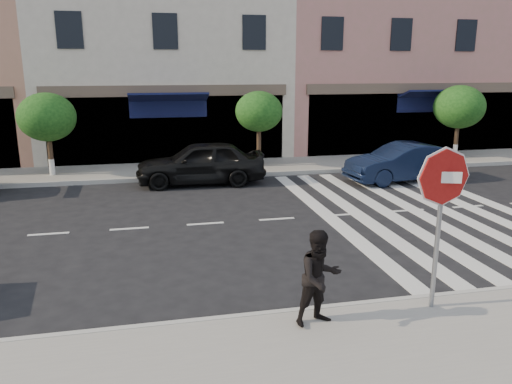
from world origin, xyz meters
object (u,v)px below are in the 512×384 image
object	(u,v)px
car_far_mid	(201,163)
walker	(320,278)
stop_sign	(442,194)
car_far_right	(403,163)

from	to	relation	value
car_far_mid	walker	bearing A→B (deg)	6.15
stop_sign	car_far_mid	distance (m)	11.09
stop_sign	car_far_right	xyz separation A→B (m)	(4.51, 9.49, -1.44)
car_far_right	walker	bearing A→B (deg)	-40.81
stop_sign	car_far_mid	world-z (taller)	stop_sign
walker	car_far_right	bearing A→B (deg)	42.01
walker	car_far_mid	world-z (taller)	walker
stop_sign	car_far_right	world-z (taller)	stop_sign
car_far_right	stop_sign	bearing A→B (deg)	-31.76
stop_sign	walker	world-z (taller)	stop_sign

